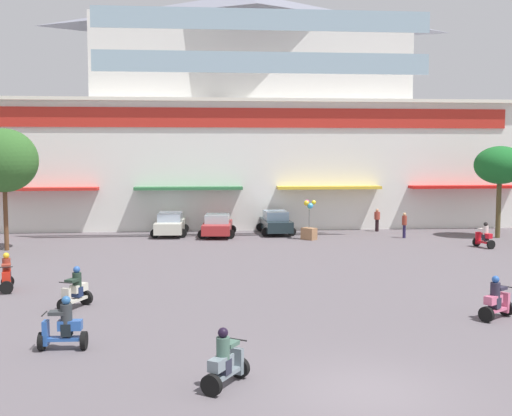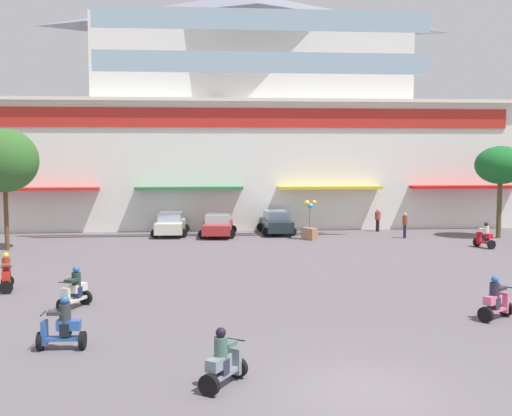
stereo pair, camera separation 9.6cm
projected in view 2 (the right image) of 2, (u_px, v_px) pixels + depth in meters
ground_plane at (289, 279)px, 27.44m from camera, size 128.00×128.00×0.00m
colonial_building at (249, 124)px, 50.66m from camera, size 39.35×19.51×18.36m
plaza_tree_2 at (4, 161)px, 35.04m from camera, size 3.80×3.30×6.91m
plaza_tree_3 at (501, 166)px, 40.17m from camera, size 3.24×3.23×5.97m
parked_car_0 at (171, 224)px, 41.77m from camera, size 2.47×4.31×1.52m
parked_car_1 at (218, 225)px, 41.22m from camera, size 2.63×4.19×1.49m
parked_car_2 at (276, 222)px, 42.56m from camera, size 2.44×4.31×1.57m
scooter_rider_0 at (75, 291)px, 22.21m from camera, size 1.07×1.51×1.52m
scooter_rider_1 at (7, 275)px, 25.07m from camera, size 0.85×1.45×1.54m
scooter_rider_3 at (485, 237)px, 36.31m from camera, size 0.89×1.42×1.52m
scooter_rider_4 at (223, 362)px, 14.76m from camera, size 1.23×1.52×1.48m
scooter_rider_5 at (62, 327)px, 17.57m from camera, size 1.33×0.55×1.55m
scooter_rider_8 at (496, 301)px, 20.76m from camera, size 1.45×1.21×1.49m
pedestrian_0 at (405, 223)px, 40.38m from camera, size 0.34×0.34×1.66m
pedestrian_1 at (378, 219)px, 43.78m from camera, size 0.54×0.54×1.61m
balloon_vendor_cart at (309, 225)px, 39.67m from camera, size 1.05×1.07×2.55m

